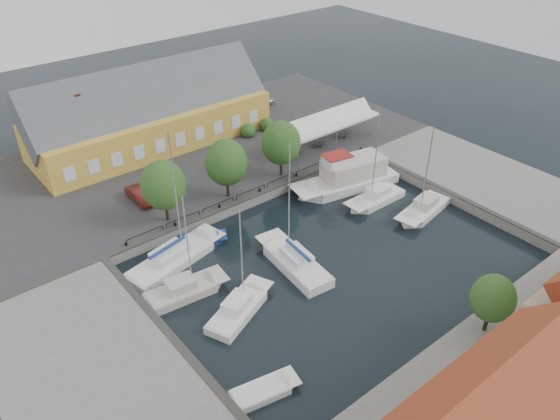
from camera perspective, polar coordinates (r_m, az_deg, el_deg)
name	(u,v)px	position (r m, az deg, el deg)	size (l,w,h in m)	color
ground	(321,252)	(50.12, 4.33, -4.35)	(140.00, 140.00, 0.00)	black
north_quay	(190,156)	(65.74, -9.40, 5.56)	(56.00, 26.00, 1.00)	#2D2D30
west_quay	(101,385)	(40.36, -18.24, -16.97)	(12.00, 24.00, 1.00)	slate
east_quay	(481,180)	(63.89, 20.30, 2.97)	(12.00, 24.00, 1.00)	slate
south_bank	(538,397)	(41.54, 25.32, -17.21)	(56.00, 14.00, 1.00)	slate
quay_edge_fittings	(288,219)	(52.37, 0.88, -0.97)	(56.00, 24.72, 0.40)	#383533
warehouse	(144,117)	(67.41, -13.99, 9.43)	(28.56, 14.00, 9.55)	gold
tent_canopy	(327,124)	(65.69, 4.90, 8.97)	(14.00, 4.00, 2.83)	white
quay_trees	(226,163)	(54.40, -5.64, 4.95)	(18.20, 4.20, 6.30)	black
car_silver	(261,101)	(77.50, -1.99, 11.32)	(1.62, 4.03, 1.37)	#AEB2B7
car_red	(140,195)	(56.64, -14.44, 1.48)	(1.45, 4.16, 1.37)	#531813
center_sailboat	(294,263)	(48.05, 1.50, -5.60)	(3.53, 9.09, 12.21)	white
trawler	(348,178)	(59.69, 7.15, 3.33)	(12.63, 5.92, 5.00)	white
east_boat_a	(376,200)	(57.74, 9.95, 1.08)	(7.17, 2.45, 10.25)	white
east_boat_b	(423,211)	(56.98, 14.74, -0.06)	(7.68, 3.66, 10.27)	white
west_boat_a	(174,259)	(49.53, -10.97, -5.08)	(10.31, 4.94, 13.05)	white
west_boat_b	(185,292)	(46.01, -9.91, -8.42)	(7.19, 3.10, 9.74)	beige
west_boat_c	(239,310)	(43.89, -4.27, -10.37)	(7.35, 4.86, 9.80)	white
launch_sw	(264,392)	(38.67, -1.68, -18.50)	(5.00, 2.70, 0.98)	white
launch_nw	(202,240)	(51.72, -8.15, -3.16)	(4.76, 3.62, 0.88)	navy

